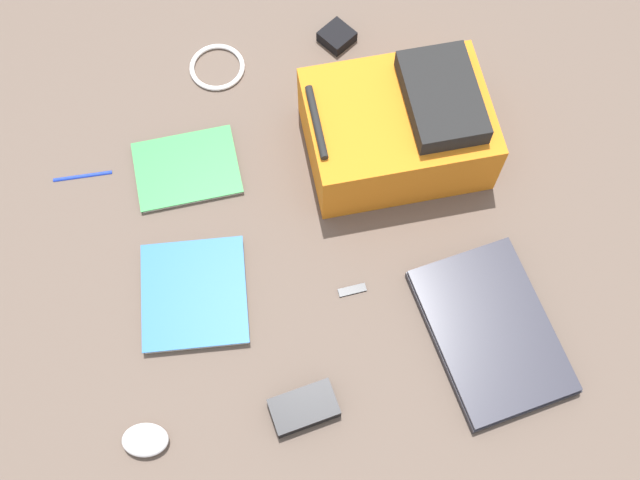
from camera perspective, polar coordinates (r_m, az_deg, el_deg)
name	(u,v)px	position (r m, az deg, el deg)	size (l,w,h in m)	color
ground_plane	(305,236)	(1.70, -1.09, 0.29)	(3.36, 3.36, 0.00)	brown
backpack	(400,127)	(1.73, 5.82, 8.14)	(0.32, 0.41, 0.21)	orange
laptop	(491,331)	(1.65, 12.31, -6.45)	(0.36, 0.25, 0.03)	#24242C
book_red	(187,169)	(1.79, -9.64, 5.13)	(0.19, 0.24, 0.01)	silver
book_manual	(194,294)	(1.66, -9.10, -3.90)	(0.27, 0.26, 0.02)	silver
computer_mouse	(145,440)	(1.60, -12.57, -13.98)	(0.07, 0.09, 0.03)	silver
cable_coil	(217,67)	(1.93, -7.47, 12.33)	(0.13, 0.13, 0.01)	silver
power_brick	(304,408)	(1.57, -1.18, -12.08)	(0.07, 0.13, 0.03)	black
pen_black	(82,176)	(1.84, -16.86, 4.50)	(0.01, 0.01, 0.13)	#1933B2
earbud_pouch	(337,37)	(1.95, 1.23, 14.54)	(0.07, 0.07, 0.03)	black
usb_stick	(352,290)	(1.65, 2.35, -3.63)	(0.02, 0.06, 0.01)	black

